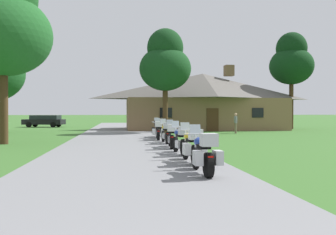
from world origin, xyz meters
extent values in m
plane|color=#386628|center=(0.00, 20.00, 0.00)|extent=(500.00, 500.00, 0.00)
cube|color=slate|center=(0.00, 18.00, 0.03)|extent=(6.40, 80.00, 0.06)
cylinder|color=black|center=(1.96, 9.08, 0.38)|extent=(0.12, 0.64, 0.64)
cylinder|color=black|center=(1.98, 7.64, 0.38)|extent=(0.17, 0.64, 0.64)
cube|color=silver|center=(1.97, 8.34, 0.44)|extent=(0.27, 0.56, 0.30)
ellipsoid|color=#1E3899|center=(1.97, 8.60, 0.89)|extent=(0.31, 0.53, 0.26)
cube|color=black|center=(1.97, 8.14, 0.80)|extent=(0.29, 0.52, 0.10)
cylinder|color=silver|center=(1.96, 9.04, 1.08)|extent=(0.66, 0.04, 0.03)
cylinder|color=silver|center=(1.96, 9.08, 0.74)|extent=(0.06, 0.24, 0.73)
cube|color=#B2BCC6|center=(1.96, 9.14, 1.22)|extent=(0.32, 0.12, 0.27)
sphere|color=silver|center=(1.96, 9.04, 0.94)|extent=(0.11, 0.11, 0.11)
cube|color=#B7B7BC|center=(1.98, 7.59, 1.02)|extent=(0.41, 0.37, 0.32)
cube|color=red|center=(1.99, 7.42, 0.60)|extent=(0.14, 0.03, 0.06)
cylinder|color=silver|center=(2.12, 7.96, 0.28)|extent=(0.08, 0.55, 0.07)
cube|color=#B7B7BC|center=(1.72, 7.69, 0.56)|extent=(0.21, 0.40, 0.36)
cube|color=#B7B7BC|center=(2.24, 7.70, 0.56)|extent=(0.21, 0.40, 0.36)
cylinder|color=black|center=(2.06, 11.33, 0.38)|extent=(0.13, 0.64, 0.64)
cylinder|color=black|center=(2.11, 9.89, 0.38)|extent=(0.18, 0.65, 0.64)
cube|color=silver|center=(2.09, 10.59, 0.44)|extent=(0.28, 0.57, 0.30)
ellipsoid|color=gold|center=(2.08, 10.85, 0.89)|extent=(0.32, 0.53, 0.26)
cube|color=black|center=(2.09, 10.39, 0.80)|extent=(0.30, 0.53, 0.10)
cylinder|color=silver|center=(2.06, 11.29, 1.08)|extent=(0.66, 0.06, 0.03)
cylinder|color=silver|center=(2.06, 11.33, 0.74)|extent=(0.07, 0.24, 0.73)
cube|color=#B2BCC6|center=(2.06, 11.39, 1.22)|extent=(0.32, 0.12, 0.27)
sphere|color=silver|center=(2.06, 11.29, 0.94)|extent=(0.11, 0.11, 0.11)
cube|color=silver|center=(2.11, 9.84, 1.02)|extent=(0.41, 0.37, 0.32)
cube|color=red|center=(2.12, 9.67, 0.60)|extent=(0.14, 0.04, 0.06)
cylinder|color=silver|center=(2.24, 10.21, 0.28)|extent=(0.09, 0.55, 0.07)
cube|color=silver|center=(1.85, 9.93, 0.56)|extent=(0.21, 0.41, 0.36)
cube|color=silver|center=(2.37, 9.95, 0.56)|extent=(0.21, 0.41, 0.36)
cylinder|color=black|center=(2.08, 13.76, 0.38)|extent=(0.15, 0.65, 0.64)
cylinder|color=black|center=(2.18, 12.32, 0.38)|extent=(0.19, 0.65, 0.64)
cube|color=silver|center=(2.13, 13.02, 0.44)|extent=(0.30, 0.58, 0.30)
ellipsoid|color=#1E3899|center=(2.12, 13.28, 0.89)|extent=(0.33, 0.54, 0.26)
cube|color=black|center=(2.14, 12.82, 0.80)|extent=(0.31, 0.54, 0.10)
cylinder|color=silver|center=(2.09, 13.72, 1.08)|extent=(0.66, 0.07, 0.03)
cylinder|color=silver|center=(2.08, 13.76, 0.74)|extent=(0.07, 0.24, 0.73)
cube|color=#B2BCC6|center=(2.08, 13.82, 1.22)|extent=(0.33, 0.13, 0.27)
sphere|color=silver|center=(2.09, 13.72, 0.94)|extent=(0.11, 0.11, 0.11)
cube|color=#B7B7BC|center=(2.18, 12.27, 1.02)|extent=(0.42, 0.38, 0.32)
cube|color=red|center=(2.19, 12.10, 0.60)|extent=(0.14, 0.04, 0.06)
cylinder|color=silver|center=(2.30, 12.65, 0.28)|extent=(0.10, 0.55, 0.07)
cylinder|color=black|center=(2.19, 16.35, 0.38)|extent=(0.15, 0.65, 0.64)
cylinder|color=black|center=(2.09, 14.91, 0.38)|extent=(0.20, 0.65, 0.64)
cube|color=silver|center=(2.14, 15.61, 0.44)|extent=(0.30, 0.58, 0.30)
ellipsoid|color=#1E3899|center=(2.16, 15.87, 0.89)|extent=(0.34, 0.54, 0.26)
cube|color=black|center=(2.13, 15.41, 0.80)|extent=(0.32, 0.54, 0.10)
cylinder|color=silver|center=(2.19, 16.31, 1.08)|extent=(0.66, 0.08, 0.03)
cylinder|color=silver|center=(2.19, 16.35, 0.74)|extent=(0.08, 0.24, 0.73)
cube|color=#B2BCC6|center=(2.20, 16.41, 1.22)|extent=(0.33, 0.13, 0.27)
sphere|color=silver|center=(2.19, 16.31, 0.94)|extent=(0.11, 0.11, 0.11)
cube|color=silver|center=(2.09, 14.86, 1.02)|extent=(0.42, 0.39, 0.32)
cube|color=red|center=(2.07, 14.69, 0.60)|extent=(0.14, 0.04, 0.06)
cylinder|color=silver|center=(2.25, 15.22, 0.28)|extent=(0.11, 0.55, 0.07)
cylinder|color=black|center=(2.18, 19.00, 0.38)|extent=(0.13, 0.64, 0.64)
cylinder|color=black|center=(2.23, 17.56, 0.38)|extent=(0.18, 0.65, 0.64)
cube|color=silver|center=(2.21, 18.26, 0.44)|extent=(0.28, 0.57, 0.30)
ellipsoid|color=gold|center=(2.20, 18.52, 0.89)|extent=(0.32, 0.53, 0.26)
cube|color=black|center=(2.22, 18.06, 0.80)|extent=(0.30, 0.53, 0.10)
cylinder|color=silver|center=(2.18, 18.96, 1.08)|extent=(0.66, 0.06, 0.03)
cylinder|color=silver|center=(2.18, 19.00, 0.74)|extent=(0.07, 0.24, 0.73)
cube|color=#B2BCC6|center=(2.18, 19.06, 1.22)|extent=(0.32, 0.12, 0.27)
sphere|color=silver|center=(2.18, 18.96, 0.94)|extent=(0.11, 0.11, 0.11)
cube|color=#B7B7BC|center=(2.24, 17.51, 1.02)|extent=(0.41, 0.37, 0.32)
cube|color=red|center=(2.24, 17.34, 0.60)|extent=(0.14, 0.04, 0.06)
cylinder|color=silver|center=(2.36, 17.88, 0.28)|extent=(0.09, 0.55, 0.07)
cylinder|color=black|center=(2.11, 21.52, 0.38)|extent=(0.15, 0.65, 0.64)
cylinder|color=black|center=(2.02, 20.08, 0.38)|extent=(0.20, 0.65, 0.64)
cube|color=silver|center=(2.07, 20.78, 0.44)|extent=(0.30, 0.58, 0.30)
ellipsoid|color=black|center=(2.08, 21.04, 0.89)|extent=(0.33, 0.54, 0.26)
cube|color=black|center=(2.05, 20.58, 0.80)|extent=(0.31, 0.54, 0.10)
cylinder|color=silver|center=(2.11, 21.48, 1.08)|extent=(0.66, 0.08, 0.03)
cylinder|color=silver|center=(2.11, 21.52, 0.74)|extent=(0.08, 0.24, 0.73)
cube|color=#B2BCC6|center=(2.12, 21.58, 1.22)|extent=(0.33, 0.13, 0.27)
sphere|color=silver|center=(2.11, 21.48, 0.94)|extent=(0.11, 0.11, 0.11)
cube|color=silver|center=(2.02, 20.03, 1.02)|extent=(0.42, 0.39, 0.32)
cube|color=red|center=(2.00, 19.86, 0.60)|extent=(0.14, 0.04, 0.06)
cylinder|color=silver|center=(2.18, 20.39, 0.28)|extent=(0.11, 0.55, 0.07)
cube|color=silver|center=(1.76, 20.15, 0.56)|extent=(0.23, 0.41, 0.36)
cube|color=silver|center=(2.28, 20.11, 0.56)|extent=(0.23, 0.41, 0.36)
cylinder|color=black|center=(2.27, 23.68, 0.38)|extent=(0.15, 0.65, 0.64)
cylinder|color=black|center=(2.18, 22.24, 0.38)|extent=(0.19, 0.65, 0.64)
cube|color=silver|center=(2.22, 22.94, 0.44)|extent=(0.29, 0.58, 0.30)
ellipsoid|color=maroon|center=(2.24, 23.20, 0.89)|extent=(0.33, 0.54, 0.26)
cube|color=black|center=(2.21, 22.74, 0.80)|extent=(0.31, 0.54, 0.10)
cylinder|color=silver|center=(2.27, 23.64, 1.08)|extent=(0.66, 0.07, 0.03)
cylinder|color=silver|center=(2.27, 23.68, 0.74)|extent=(0.07, 0.24, 0.73)
cube|color=#B2BCC6|center=(2.27, 23.74, 1.22)|extent=(0.33, 0.13, 0.27)
sphere|color=silver|center=(2.27, 23.64, 0.94)|extent=(0.11, 0.11, 0.11)
cube|color=black|center=(2.18, 22.19, 1.02)|extent=(0.42, 0.38, 0.32)
cube|color=red|center=(2.16, 22.02, 0.60)|extent=(0.14, 0.04, 0.06)
cylinder|color=silver|center=(2.34, 22.55, 0.28)|extent=(0.10, 0.55, 0.07)
cube|color=black|center=(1.92, 22.31, 0.56)|extent=(0.22, 0.41, 0.36)
cube|color=black|center=(2.44, 22.27, 0.56)|extent=(0.22, 0.41, 0.36)
cube|color=brown|center=(8.12, 35.00, 1.54)|extent=(15.29, 7.99, 3.08)
pyramid|color=#5B5651|center=(8.12, 35.00, 4.37)|extent=(16.21, 8.46, 2.59)
cube|color=brown|center=(10.87, 35.00, 6.01)|extent=(0.90, 0.90, 1.10)
cube|color=#472D19|center=(8.12, 30.98, 1.05)|extent=(1.10, 0.08, 2.10)
cube|color=black|center=(3.84, 30.98, 1.69)|extent=(1.10, 0.06, 0.90)
cube|color=black|center=(12.40, 30.98, 1.69)|extent=(1.10, 0.06, 0.90)
cylinder|color=#75664C|center=(9.12, 27.35, 0.43)|extent=(0.14, 0.14, 0.86)
cylinder|color=#75664C|center=(9.15, 27.53, 0.43)|extent=(0.14, 0.14, 0.86)
cube|color=gray|center=(9.14, 27.44, 1.14)|extent=(0.27, 0.39, 0.56)
cylinder|color=gray|center=(9.10, 27.21, 1.12)|extent=(0.09, 0.09, 0.58)
cylinder|color=gray|center=(9.17, 27.67, 1.12)|extent=(0.09, 0.09, 0.58)
sphere|color=tan|center=(9.14, 27.44, 1.56)|extent=(0.21, 0.21, 0.21)
cylinder|color=#422D19|center=(17.49, 34.69, 2.66)|extent=(0.44, 0.44, 5.32)
ellipsoid|color=#0F3314|center=(17.49, 34.69, 6.56)|extent=(4.52, 4.52, 3.84)
ellipsoid|color=black|center=(17.49, 34.69, 8.37)|extent=(3.16, 3.16, 3.39)
cylinder|color=#422D19|center=(3.53, 28.99, 2.09)|extent=(0.44, 0.44, 4.18)
ellipsoid|color=#143D19|center=(3.53, 28.99, 5.37)|extent=(4.34, 4.34, 3.69)
ellipsoid|color=#123716|center=(3.53, 28.99, 7.10)|extent=(3.03, 3.03, 3.25)
cylinder|color=#422D19|center=(-6.43, 19.32, 2.22)|extent=(0.44, 0.44, 4.45)
ellipsoid|color=#1E5623|center=(-6.43, 19.32, 5.86)|extent=(5.14, 5.14, 4.37)
cube|color=black|center=(-9.06, 42.75, 0.62)|extent=(4.87, 2.68, 0.60)
cube|color=black|center=(-8.87, 42.71, 1.16)|extent=(3.47, 2.20, 0.48)
cylinder|color=black|center=(-10.63, 42.19, 0.32)|extent=(0.67, 0.34, 0.64)
cylinder|color=black|center=(-10.30, 43.85, 0.32)|extent=(0.67, 0.34, 0.64)
cylinder|color=black|center=(-7.83, 41.65, 0.32)|extent=(0.67, 0.34, 0.64)
cylinder|color=black|center=(-7.50, 43.31, 0.32)|extent=(0.67, 0.34, 0.64)
camera|label=1|loc=(-0.21, -1.26, 1.70)|focal=38.93mm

